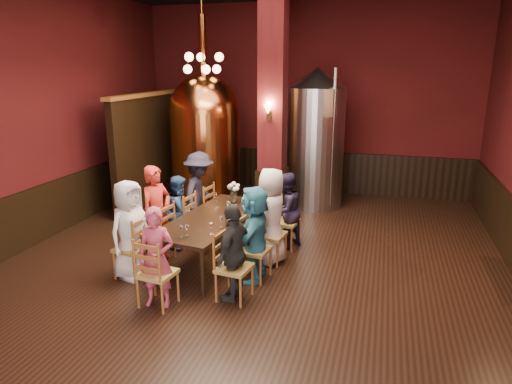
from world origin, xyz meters
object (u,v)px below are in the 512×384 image
(rose_vase, at_px, (233,189))
(copper_kettle, at_px, (206,138))
(person_0, at_px, (130,230))
(steel_vessel, at_px, (316,139))
(person_1, at_px, (157,214))
(person_2, at_px, (180,211))
(dining_table, at_px, (214,220))

(rose_vase, bearing_deg, copper_kettle, 122.18)
(person_0, xyz_separation_m, steel_vessel, (2.05, 4.36, 0.76))
(copper_kettle, bearing_deg, person_1, -82.31)
(person_0, bearing_deg, steel_vessel, -9.08)
(person_0, bearing_deg, copper_kettle, 21.13)
(person_2, relative_size, steel_vessel, 0.42)
(dining_table, xyz_separation_m, copper_kettle, (-1.32, 3.00, 0.80))
(dining_table, bearing_deg, steel_vessel, 80.76)
(dining_table, relative_size, person_0, 1.69)
(dining_table, distance_m, person_2, 0.91)
(person_0, height_order, person_2, person_0)
(person_2, xyz_separation_m, rose_vase, (0.86, 0.35, 0.36))
(rose_vase, bearing_deg, person_0, -121.96)
(steel_vessel, bearing_deg, dining_table, -107.05)
(person_2, xyz_separation_m, steel_vessel, (1.86, 3.04, 0.88))
(dining_table, xyz_separation_m, rose_vase, (0.06, 0.80, 0.31))
(steel_vessel, bearing_deg, person_2, -121.54)
(person_2, height_order, copper_kettle, copper_kettle)
(person_2, distance_m, copper_kettle, 2.74)
(person_2, distance_m, rose_vase, 1.00)
(person_2, bearing_deg, person_1, 159.43)
(person_1, xyz_separation_m, copper_kettle, (-0.43, 3.21, 0.70))
(person_1, relative_size, copper_kettle, 0.38)
(person_2, bearing_deg, rose_vase, -80.49)
(person_0, xyz_separation_m, person_2, (0.18, 1.32, -0.12))
(person_1, bearing_deg, person_0, -169.02)
(copper_kettle, bearing_deg, rose_vase, -57.82)
(steel_vessel, bearing_deg, person_1, -117.90)
(person_1, bearing_deg, steel_vessel, -9.11)
(steel_vessel, distance_m, rose_vase, 2.91)
(rose_vase, bearing_deg, person_1, -133.38)
(person_2, xyz_separation_m, copper_kettle, (-0.52, 2.55, 0.86))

